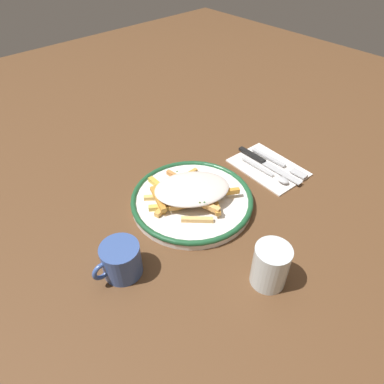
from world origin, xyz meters
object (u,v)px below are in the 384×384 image
Objects in this scene: napkin at (268,167)px; coffee_mug at (121,260)px; spoon at (273,175)px; fork at (279,163)px; knife at (263,162)px; plate at (192,200)px; fries_heap at (189,190)px; water_glass at (270,266)px.

coffee_mug reaches higher than napkin.
spoon is 1.49× the size of coffee_mug.
spoon is (0.03, 0.03, 0.01)m from napkin.
fork reaches higher than napkin.
knife is at bearing -47.98° from fork.
coffee_mug reaches higher than knife.
plate is 0.24m from coffee_mug.
fries_heap is at bearing -40.64° from plate.
fries_heap reaches higher than spoon.
napkin is at bearing -128.48° from spoon.
plate is 1.35× the size of fries_heap.
fork is at bearing 169.87° from fries_heap.
coffee_mug is (0.52, 0.01, 0.03)m from fork.
water_glass is (0.29, 0.23, 0.04)m from napkin.
plate is 1.52× the size of napkin.
plate is at bearing -9.51° from fork.
water_glass is (0.32, 0.21, 0.04)m from fork.
fries_heap is at bearing -10.13° from fork.
fries_heap is 1.44× the size of spoon.
fries_heap is 0.24m from spoon.
coffee_mug reaches higher than fries_heap.
plate is 0.28m from fork.
fries_heap is 0.26m from napkin.
fork is 0.84× the size of knife.
water_glass is 0.29m from coffee_mug.
fries_heap is 0.27m from water_glass.
spoon is at bearing 62.54° from knife.
plate is at bearing 139.36° from fries_heap.
coffee_mug is at bearing -46.41° from water_glass.
napkin is at bearing 172.16° from plate.
knife is at bearing -175.62° from coffee_mug.
knife is at bearing -90.67° from napkin.
fork is 0.04m from knife.
plate is at bearing -167.29° from coffee_mug.
plate is 1.94× the size of spoon.
coffee_mug is (0.23, 0.06, -0.01)m from fries_heap.
napkin is 2.10× the size of water_glass.
knife is at bearing -117.46° from spoon.
knife is (-0.00, -0.02, 0.01)m from napkin.
fries_heap is at bearing -97.17° from water_glass.
coffee_mug is at bearing 2.17° from napkin.
water_glass is at bearing 40.22° from knife.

